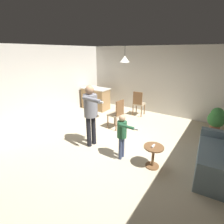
{
  "coord_description": "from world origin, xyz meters",
  "views": [
    {
      "loc": [
        2.38,
        -3.62,
        2.49
      ],
      "look_at": [
        0.02,
        -0.16,
        1.0
      ],
      "focal_mm": 27.54,
      "sensor_mm": 36.0,
      "label": 1
    }
  ],
  "objects_px": {
    "couch_floral": "(223,159)",
    "person_adult": "(91,110)",
    "dining_chair_by_counter": "(138,103)",
    "potted_plant_corner": "(217,119)",
    "kitchen_counter": "(96,98)",
    "person_child": "(122,132)",
    "dining_chair_near_wall": "(117,113)",
    "spare_remote_on_table": "(153,146)",
    "side_table_by_couch": "(153,154)"
  },
  "relations": [
    {
      "from": "couch_floral",
      "to": "spare_remote_on_table",
      "type": "distance_m",
      "value": 1.48
    },
    {
      "from": "couch_floral",
      "to": "dining_chair_near_wall",
      "type": "bearing_deg",
      "value": 72.64
    },
    {
      "from": "side_table_by_couch",
      "to": "person_adult",
      "type": "height_order",
      "value": "person_adult"
    },
    {
      "from": "kitchen_counter",
      "to": "spare_remote_on_table",
      "type": "bearing_deg",
      "value": -34.64
    },
    {
      "from": "side_table_by_couch",
      "to": "spare_remote_on_table",
      "type": "bearing_deg",
      "value": -124.08
    },
    {
      "from": "person_adult",
      "to": "potted_plant_corner",
      "type": "xyz_separation_m",
      "value": [
        2.75,
        2.91,
        -0.6
      ]
    },
    {
      "from": "kitchen_counter",
      "to": "couch_floral",
      "type": "bearing_deg",
      "value": -20.81
    },
    {
      "from": "person_adult",
      "to": "spare_remote_on_table",
      "type": "distance_m",
      "value": 1.82
    },
    {
      "from": "dining_chair_near_wall",
      "to": "spare_remote_on_table",
      "type": "height_order",
      "value": "dining_chair_near_wall"
    },
    {
      "from": "couch_floral",
      "to": "dining_chair_near_wall",
      "type": "relative_size",
      "value": 1.87
    },
    {
      "from": "person_child",
      "to": "dining_chair_near_wall",
      "type": "xyz_separation_m",
      "value": [
        -1.04,
        1.4,
        -0.15
      ]
    },
    {
      "from": "couch_floral",
      "to": "spare_remote_on_table",
      "type": "xyz_separation_m",
      "value": [
        -1.31,
        -0.66,
        0.21
      ]
    },
    {
      "from": "couch_floral",
      "to": "person_adult",
      "type": "relative_size",
      "value": 1.11
    },
    {
      "from": "dining_chair_near_wall",
      "to": "potted_plant_corner",
      "type": "xyz_separation_m",
      "value": [
        2.78,
        1.58,
        -0.1
      ]
    },
    {
      "from": "dining_chair_near_wall",
      "to": "dining_chair_by_counter",
      "type": "bearing_deg",
      "value": 4.9
    },
    {
      "from": "person_adult",
      "to": "dining_chair_near_wall",
      "type": "height_order",
      "value": "person_adult"
    },
    {
      "from": "dining_chair_by_counter",
      "to": "dining_chair_near_wall",
      "type": "xyz_separation_m",
      "value": [
        -0.04,
        -1.53,
        0.0
      ]
    },
    {
      "from": "dining_chair_near_wall",
      "to": "potted_plant_corner",
      "type": "height_order",
      "value": "dining_chair_near_wall"
    },
    {
      "from": "kitchen_counter",
      "to": "person_adult",
      "type": "distance_m",
      "value": 3.31
    },
    {
      "from": "person_adult",
      "to": "dining_chair_near_wall",
      "type": "distance_m",
      "value": 1.42
    },
    {
      "from": "person_adult",
      "to": "dining_chair_by_counter",
      "type": "height_order",
      "value": "person_adult"
    },
    {
      "from": "dining_chair_by_counter",
      "to": "dining_chair_near_wall",
      "type": "height_order",
      "value": "same"
    },
    {
      "from": "side_table_by_couch",
      "to": "dining_chair_by_counter",
      "type": "xyz_separation_m",
      "value": [
        -1.74,
        2.82,
        0.22
      ]
    },
    {
      "from": "couch_floral",
      "to": "kitchen_counter",
      "type": "distance_m",
      "value": 5.39
    },
    {
      "from": "side_table_by_couch",
      "to": "person_adult",
      "type": "bearing_deg",
      "value": -178.91
    },
    {
      "from": "person_adult",
      "to": "dining_chair_by_counter",
      "type": "relative_size",
      "value": 1.69
    },
    {
      "from": "kitchen_counter",
      "to": "person_adult",
      "type": "relative_size",
      "value": 0.75
    },
    {
      "from": "kitchen_counter",
      "to": "side_table_by_couch",
      "type": "distance_m",
      "value": 4.54
    },
    {
      "from": "couch_floral",
      "to": "spare_remote_on_table",
      "type": "bearing_deg",
      "value": 111.49
    },
    {
      "from": "potted_plant_corner",
      "to": "dining_chair_near_wall",
      "type": "bearing_deg",
      "value": -150.32
    },
    {
      "from": "person_adult",
      "to": "couch_floral",
      "type": "bearing_deg",
      "value": 109.76
    },
    {
      "from": "kitchen_counter",
      "to": "person_adult",
      "type": "bearing_deg",
      "value": -52.64
    },
    {
      "from": "person_adult",
      "to": "potted_plant_corner",
      "type": "distance_m",
      "value": 4.05
    },
    {
      "from": "kitchen_counter",
      "to": "person_child",
      "type": "xyz_separation_m",
      "value": [
        2.99,
        -2.66,
        0.22
      ]
    },
    {
      "from": "dining_chair_by_counter",
      "to": "dining_chair_near_wall",
      "type": "bearing_deg",
      "value": -96.0
    },
    {
      "from": "dining_chair_by_counter",
      "to": "couch_floral",
      "type": "bearing_deg",
      "value": -40.0
    },
    {
      "from": "person_adult",
      "to": "spare_remote_on_table",
      "type": "relative_size",
      "value": 12.97
    },
    {
      "from": "potted_plant_corner",
      "to": "spare_remote_on_table",
      "type": "distance_m",
      "value": 3.07
    },
    {
      "from": "person_adult",
      "to": "person_child",
      "type": "bearing_deg",
      "value": 93.46
    },
    {
      "from": "dining_chair_by_counter",
      "to": "potted_plant_corner",
      "type": "bearing_deg",
      "value": -3.21
    },
    {
      "from": "dining_chair_near_wall",
      "to": "spare_remote_on_table",
      "type": "relative_size",
      "value": 7.69
    },
    {
      "from": "kitchen_counter",
      "to": "person_child",
      "type": "distance_m",
      "value": 4.01
    },
    {
      "from": "kitchen_counter",
      "to": "person_child",
      "type": "height_order",
      "value": "person_child"
    },
    {
      "from": "side_table_by_couch",
      "to": "dining_chair_near_wall",
      "type": "relative_size",
      "value": 0.52
    },
    {
      "from": "side_table_by_couch",
      "to": "spare_remote_on_table",
      "type": "distance_m",
      "value": 0.21
    },
    {
      "from": "person_child",
      "to": "dining_chair_near_wall",
      "type": "bearing_deg",
      "value": -143.33
    },
    {
      "from": "couch_floral",
      "to": "kitchen_counter",
      "type": "relative_size",
      "value": 1.49
    },
    {
      "from": "spare_remote_on_table",
      "to": "couch_floral",
      "type": "bearing_deg",
      "value": 26.94
    },
    {
      "from": "person_child",
      "to": "kitchen_counter",
      "type": "bearing_deg",
      "value": -131.55
    },
    {
      "from": "person_adult",
      "to": "person_child",
      "type": "height_order",
      "value": "person_adult"
    }
  ]
}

